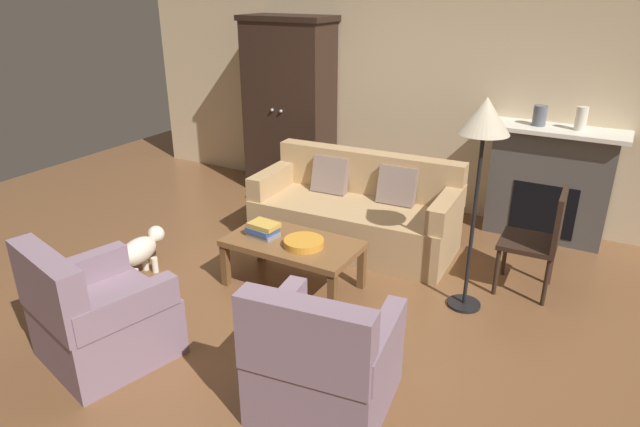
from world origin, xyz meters
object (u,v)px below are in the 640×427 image
(couch, at_px, (356,213))
(armchair_near_right, at_px, (323,364))
(mantel_vase_slate, at_px, (540,116))
(floor_lamp, at_px, (484,129))
(armchair_near_left, at_px, (98,318))
(side_chair_wooden, at_px, (541,236))
(mantel_vase_cream, at_px, (581,119))
(armoire, at_px, (289,107))
(book_stack, at_px, (263,229))
(coffee_table, at_px, (293,247))
(dog, at_px, (141,250))
(fireplace, at_px, (549,183))
(fruit_bowl, at_px, (304,243))

(couch, relative_size, armchair_near_right, 2.22)
(mantel_vase_slate, bearing_deg, floor_lamp, -94.44)
(armchair_near_left, xyz_separation_m, side_chair_wooden, (2.41, 2.36, 0.20))
(couch, relative_size, side_chair_wooden, 2.17)
(armchair_near_left, bearing_deg, mantel_vase_cream, 55.19)
(armchair_near_left, height_order, armchair_near_right, same)
(armoire, xyz_separation_m, side_chair_wooden, (3.08, -1.12, -0.51))
(book_stack, bearing_deg, mantel_vase_slate, 50.54)
(coffee_table, height_order, dog, coffee_table)
(fireplace, xyz_separation_m, mantel_vase_slate, (-0.18, -0.02, 0.65))
(mantel_vase_slate, distance_m, mantel_vase_cream, 0.36)
(armoire, bearing_deg, fireplace, 1.51)
(mantel_vase_slate, height_order, armchair_near_right, mantel_vase_slate)
(dog, bearing_deg, floor_lamp, 18.94)
(fruit_bowl, bearing_deg, armchair_near_right, -54.45)
(floor_lamp, distance_m, dog, 2.99)
(coffee_table, height_order, fruit_bowl, fruit_bowl)
(coffee_table, bearing_deg, side_chair_wooden, 26.73)
(fruit_bowl, bearing_deg, mantel_vase_slate, 57.41)
(fruit_bowl, distance_m, mantel_vase_slate, 2.62)
(fireplace, distance_m, dog, 3.90)
(fireplace, relative_size, dog, 2.20)
(mantel_vase_slate, height_order, side_chair_wooden, mantel_vase_slate)
(fruit_bowl, relative_size, mantel_vase_slate, 1.70)
(coffee_table, distance_m, mantel_vase_slate, 2.69)
(couch, distance_m, armchair_near_left, 2.58)
(side_chair_wooden, distance_m, floor_lamp, 1.14)
(armoire, bearing_deg, coffee_table, -57.39)
(armoire, relative_size, mantel_vase_cream, 9.46)
(floor_lamp, bearing_deg, fireplace, 79.62)
(armchair_near_left, bearing_deg, fruit_bowl, 62.24)
(armoire, bearing_deg, couch, -36.00)
(book_stack, bearing_deg, dog, -155.42)
(coffee_table, height_order, armchair_near_left, armchair_near_left)
(floor_lamp, bearing_deg, fruit_bowl, -160.31)
(mantel_vase_slate, relative_size, floor_lamp, 0.12)
(side_chair_wooden, relative_size, dog, 1.57)
(couch, height_order, armchair_near_left, armchair_near_left)
(book_stack, distance_m, armchair_near_right, 1.63)
(armoire, distance_m, armchair_near_left, 3.61)
(fireplace, distance_m, armchair_near_left, 4.23)
(couch, bearing_deg, coffee_table, -95.12)
(armoire, bearing_deg, mantel_vase_slate, 1.24)
(coffee_table, distance_m, armchair_near_right, 1.47)
(armoire, bearing_deg, fruit_bowl, -55.34)
(fireplace, bearing_deg, mantel_vase_cream, -5.69)
(mantel_vase_cream, bearing_deg, dog, -140.24)
(armoire, height_order, dog, armoire)
(mantel_vase_slate, bearing_deg, mantel_vase_cream, 0.00)
(fruit_bowl, distance_m, dog, 1.46)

